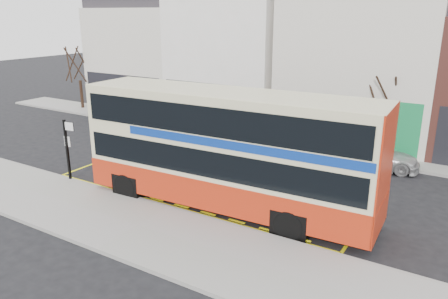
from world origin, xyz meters
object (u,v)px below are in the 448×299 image
Objects in this scene: car_white at (371,155)px; bus_stop_post at (68,144)px; car_grey at (299,145)px; double_decker_bus at (228,149)px; car_silver at (149,117)px; street_tree_right at (384,85)px; street_tree_left at (78,55)px.

bus_stop_post is at bearing 117.67° from car_white.
bus_stop_post is 0.62× the size of car_grey.
bus_stop_post reaches higher than car_white.
double_decker_bus is 2.59× the size of car_white.
car_grey reaches higher than car_silver.
street_tree_right is at bearing 68.57° from double_decker_bus.
car_silver is (-11.77, 8.72, -1.90)m from double_decker_bus.
car_grey is 3.77m from car_white.
car_silver is 0.80× the size of car_white.
bus_stop_post is at bearing 133.03° from car_grey.
bus_stop_post is at bearing -172.16° from double_decker_bus.
bus_stop_post is 0.61× the size of car_white.
car_silver is at bearing -173.70° from street_tree_right.
street_tree_left is (-20.14, 10.07, 1.89)m from double_decker_bus.
car_grey is at bearing 42.26° from bus_stop_post.
car_white is (11.60, 9.41, -1.21)m from bus_stop_post.
car_white is at bearing -108.82° from car_silver.
bus_stop_post is 11.95m from car_grey.
street_tree_right reaches higher than bus_stop_post.
street_tree_left is 1.12× the size of street_tree_right.
double_decker_bus is at bearing -142.64° from car_silver.
car_grey is at bearing -140.24° from street_tree_right.
street_tree_right is (23.70, 0.34, -0.47)m from street_tree_left.
double_decker_bus is at bearing -26.57° from street_tree_left.
street_tree_right is at bearing -99.81° from car_silver.
street_tree_left is (-8.37, 1.36, 3.79)m from car_silver.
car_grey is 0.99× the size of car_white.
car_grey is (0.06, 7.50, -1.77)m from double_decker_bus.
double_decker_bus is at bearing 143.16° from car_white.
bus_stop_post is 0.50× the size of street_tree_right.
car_white is at bearing 32.67° from bus_stop_post.
car_white is at bearing -4.99° from street_tree_left.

